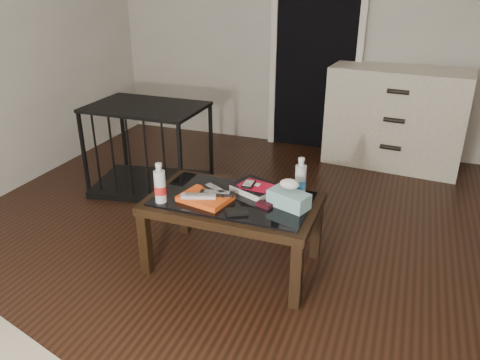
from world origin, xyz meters
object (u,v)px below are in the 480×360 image
at_px(dresser, 395,118).
at_px(textbook, 255,188).
at_px(tissue_box, 289,199).
at_px(coffee_table, 233,208).
at_px(water_bottle_right, 301,177).
at_px(water_bottle_left, 160,183).
at_px(pet_crate, 150,162).

distance_m(dresser, textbook, 2.08).
height_order(dresser, tissue_box, dresser).
bearing_deg(coffee_table, water_bottle_right, 25.64).
height_order(textbook, tissue_box, tissue_box).
xyz_separation_m(dresser, water_bottle_left, (-1.17, -2.27, 0.13)).
relative_size(coffee_table, pet_crate, 1.01).
xyz_separation_m(water_bottle_left, water_bottle_right, (0.73, 0.36, 0.00)).
height_order(coffee_table, tissue_box, tissue_box).
distance_m(dresser, tissue_box, 2.13).
xyz_separation_m(coffee_table, tissue_box, (0.33, 0.01, 0.11)).
distance_m(coffee_table, pet_crate, 1.34).
bearing_deg(tissue_box, pet_crate, 169.64).
bearing_deg(water_bottle_left, tissue_box, 15.39).
distance_m(dresser, pet_crate, 2.25).
xyz_separation_m(pet_crate, tissue_box, (1.39, -0.81, 0.28)).
distance_m(pet_crate, water_bottle_left, 1.26).
height_order(pet_crate, tissue_box, pet_crate).
relative_size(dresser, textbook, 4.97).
bearing_deg(coffee_table, pet_crate, 142.11).
relative_size(pet_crate, tissue_box, 4.32).
xyz_separation_m(pet_crate, water_bottle_right, (1.41, -0.65, 0.35)).
distance_m(dresser, water_bottle_right, 1.96).
bearing_deg(water_bottle_left, coffee_table, 26.68).
bearing_deg(dresser, water_bottle_right, -97.43).
relative_size(water_bottle_left, water_bottle_right, 1.00).
relative_size(coffee_table, textbook, 4.00).
bearing_deg(dresser, coffee_table, -105.47).
relative_size(dresser, tissue_box, 5.40).
bearing_deg(textbook, dresser, 93.33).
bearing_deg(pet_crate, dresser, 23.95).
bearing_deg(textbook, tissue_box, -2.97).
xyz_separation_m(pet_crate, textbook, (1.14, -0.69, 0.25)).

